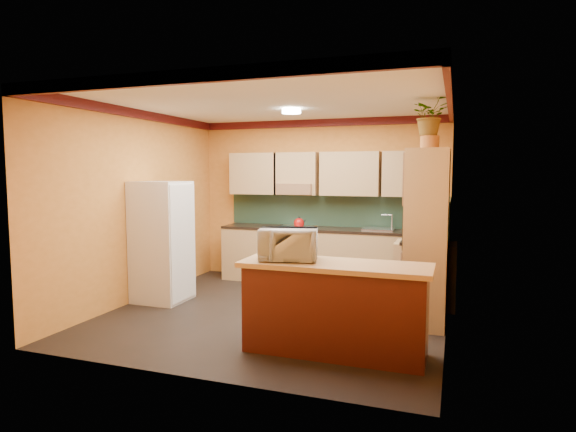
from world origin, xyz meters
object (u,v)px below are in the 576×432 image
object	(u,v)px
microwave	(288,244)
stove	(294,254)
base_cabinets_back	(330,258)
fridge	(162,241)
pantry	(427,237)
breakfast_bar	(335,311)

from	to	relation	value
microwave	stove	bearing A→B (deg)	93.68
base_cabinets_back	microwave	world-z (taller)	microwave
base_cabinets_back	fridge	world-z (taller)	fridge
stove	pantry	xyz separation A→B (m)	(2.21, -1.56, 0.59)
stove	microwave	size ratio (longest dim) A/B	1.55
stove	fridge	size ratio (longest dim) A/B	0.54
pantry	microwave	size ratio (longest dim) A/B	3.57
fridge	pantry	xyz separation A→B (m)	(3.60, 0.19, 0.20)
stove	microwave	world-z (taller)	microwave
fridge	microwave	xyz separation A→B (m)	(2.30, -1.16, 0.24)
pantry	fridge	bearing A→B (deg)	-176.93
pantry	breakfast_bar	distance (m)	1.68
fridge	pantry	world-z (taller)	pantry
base_cabinets_back	breakfast_bar	bearing A→B (deg)	-74.97
stove	microwave	bearing A→B (deg)	-72.62
breakfast_bar	base_cabinets_back	bearing A→B (deg)	105.03
microwave	pantry	bearing A→B (deg)	32.35
stove	breakfast_bar	bearing A→B (deg)	-64.21
pantry	stove	bearing A→B (deg)	144.74
fridge	breakfast_bar	xyz separation A→B (m)	(2.80, -1.16, -0.41)
microwave	base_cabinets_back	bearing A→B (deg)	81.91
stove	pantry	size ratio (longest dim) A/B	0.43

